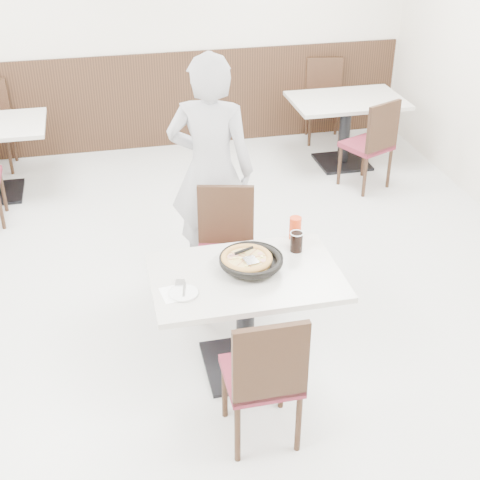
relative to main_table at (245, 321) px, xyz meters
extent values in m
plane|color=#ADAEA9|center=(-0.17, 0.56, -0.38)|extent=(7.00, 7.00, 0.00)
cube|color=beige|center=(-0.17, 4.06, 1.02)|extent=(6.00, 0.04, 2.80)
cube|color=black|center=(-0.17, 4.04, 0.18)|extent=(5.90, 0.03, 1.10)
cylinder|color=black|center=(0.01, 0.04, 0.39)|extent=(0.13, 0.13, 0.04)
cylinder|color=black|center=(0.05, 0.05, 0.42)|extent=(0.35, 0.35, 0.01)
cylinder|color=#BB843B|center=(0.02, 0.06, 0.44)|extent=(0.31, 0.31, 0.02)
cube|color=silver|center=(0.04, 0.01, 0.47)|extent=(0.09, 0.11, 0.00)
cube|color=white|center=(-0.46, -0.12, 0.38)|extent=(0.20, 0.20, 0.00)
cylinder|color=white|center=(-0.42, -0.13, 0.38)|extent=(0.18, 0.18, 0.01)
cube|color=silver|center=(-0.41, -0.11, 0.39)|extent=(0.05, 0.16, 0.00)
cylinder|color=black|center=(0.39, 0.20, 0.44)|extent=(0.08, 0.08, 0.13)
cylinder|color=red|center=(0.43, 0.36, 0.45)|extent=(0.08, 0.08, 0.16)
imported|color=silver|center=(0.01, 1.21, 0.55)|extent=(0.79, 0.65, 1.85)
camera|label=1|loc=(-0.81, -3.43, 2.70)|focal=50.00mm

